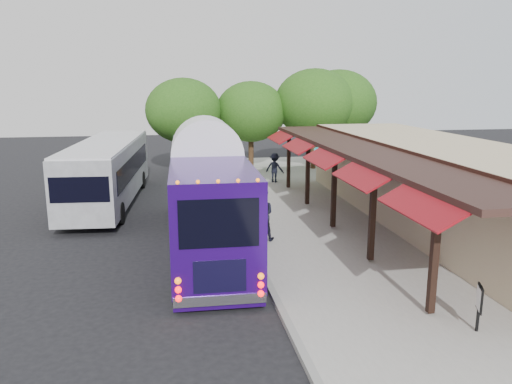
{
  "coord_description": "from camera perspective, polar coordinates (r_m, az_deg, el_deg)",
  "views": [
    {
      "loc": [
        -2.7,
        -15.06,
        6.07
      ],
      "look_at": [
        0.56,
        4.04,
        1.8
      ],
      "focal_mm": 35.0,
      "sensor_mm": 36.0,
      "label": 1
    }
  ],
  "objects": [
    {
      "name": "ped_a",
      "position": [
        18.91,
        0.72,
        -2.86
      ],
      "size": [
        0.76,
        0.57,
        1.87
      ],
      "primitive_type": "imported",
      "rotation": [
        0.0,
        0.0,
        0.2
      ],
      "color": "black",
      "rests_on": "sidewalk"
    },
    {
      "name": "coach_bus",
      "position": [
        18.71,
        -5.62,
        -0.0
      ],
      "size": [
        2.78,
        12.08,
        3.84
      ],
      "rotation": [
        0.0,
        0.0,
        -0.02
      ],
      "color": "#270860",
      "rests_on": "ground"
    },
    {
      "name": "tree_far",
      "position": [
        33.5,
        -8.27,
        9.19
      ],
      "size": [
        4.98,
        4.98,
        6.38
      ],
      "color": "#382314",
      "rests_on": "ground"
    },
    {
      "name": "tree_left",
      "position": [
        34.33,
        -0.58,
        9.16
      ],
      "size": [
        4.82,
        4.82,
        6.17
      ],
      "color": "#382314",
      "rests_on": "ground"
    },
    {
      "name": "station_shelter",
      "position": [
        22.45,
        20.12,
        0.82
      ],
      "size": [
        8.15,
        20.0,
        3.6
      ],
      "color": "#C8B18A",
      "rests_on": "ground"
    },
    {
      "name": "sidewalk",
      "position": [
        21.42,
        11.85,
        -4.1
      ],
      "size": [
        10.0,
        40.0,
        0.15
      ],
      "primitive_type": "cube",
      "color": "#9E9B93",
      "rests_on": "ground"
    },
    {
      "name": "curb",
      "position": [
        20.17,
        -1.4,
        -4.87
      ],
      "size": [
        0.2,
        40.0,
        0.16
      ],
      "primitive_type": "cube",
      "color": "gray",
      "rests_on": "ground"
    },
    {
      "name": "tree_mid",
      "position": [
        34.93,
        6.7,
        10.06
      ],
      "size": [
        5.48,
        5.48,
        7.02
      ],
      "color": "#382314",
      "rests_on": "ground"
    },
    {
      "name": "city_bus",
      "position": [
        26.42,
        -16.54,
        2.52
      ],
      "size": [
        3.39,
        11.99,
        3.18
      ],
      "rotation": [
        0.0,
        0.0,
        -0.07
      ],
      "color": "gray",
      "rests_on": "ground"
    },
    {
      "name": "ped_c",
      "position": [
        25.87,
        -1.9,
        1.04
      ],
      "size": [
        1.04,
        0.73,
        1.63
      ],
      "primitive_type": "imported",
      "rotation": [
        0.0,
        0.0,
        3.53
      ],
      "color": "black",
      "rests_on": "sidewalk"
    },
    {
      "name": "tree_right",
      "position": [
        36.51,
        9.38,
        10.04
      ],
      "size": [
        5.45,
        5.45,
        6.97
      ],
      "color": "#382314",
      "rests_on": "ground"
    },
    {
      "name": "ped_d",
      "position": [
        30.12,
        2.15,
        2.79
      ],
      "size": [
        1.31,
        1.17,
        1.76
      ],
      "primitive_type": "imported",
      "rotation": [
        0.0,
        0.0,
        2.57
      ],
      "color": "black",
      "rests_on": "sidewalk"
    },
    {
      "name": "sign_board",
      "position": [
        13.37,
        24.17,
        -11.26
      ],
      "size": [
        0.25,
        0.51,
        1.17
      ],
      "rotation": [
        0.0,
        0.0,
        -0.4
      ],
      "color": "black",
      "rests_on": "sidewalk"
    },
    {
      "name": "ground",
      "position": [
        16.46,
        0.46,
        -9.21
      ],
      "size": [
        90.0,
        90.0,
        0.0
      ],
      "primitive_type": "plane",
      "color": "black",
      "rests_on": "ground"
    },
    {
      "name": "ped_b",
      "position": [
        18.99,
        0.67,
        -2.63
      ],
      "size": [
        1.08,
        0.92,
        1.97
      ],
      "primitive_type": "imported",
      "rotation": [
        0.0,
        0.0,
        2.95
      ],
      "color": "black",
      "rests_on": "sidewalk"
    }
  ]
}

